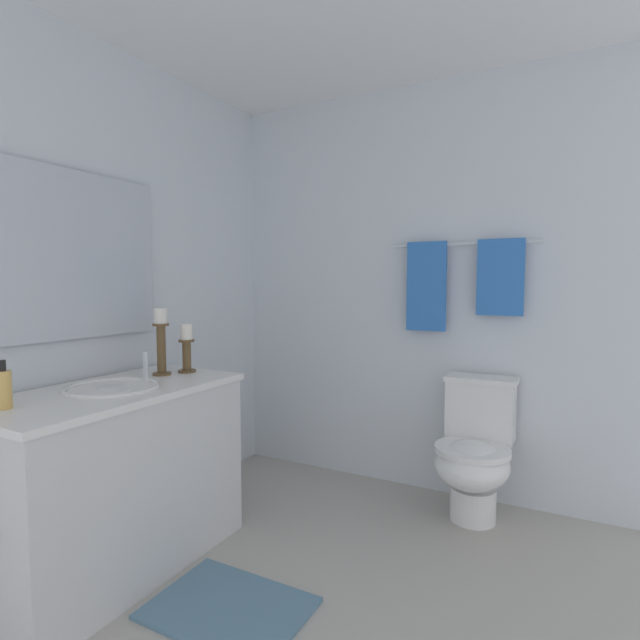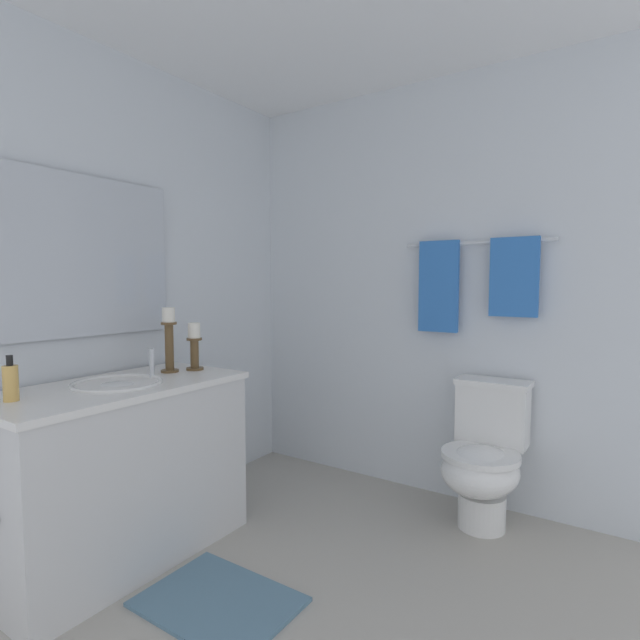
% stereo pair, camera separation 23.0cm
% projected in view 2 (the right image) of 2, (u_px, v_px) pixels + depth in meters
% --- Properties ---
extents(floor, '(2.57, 2.75, 0.02)m').
position_uv_depth(floor, '(305.00, 621.00, 1.86)').
color(floor, '#B2ADA3').
rests_on(floor, ground).
extents(wall_back, '(2.57, 0.04, 2.45)m').
position_uv_depth(wall_back, '(439.00, 291.00, 2.90)').
color(wall_back, silver).
rests_on(wall_back, ground).
extents(wall_left, '(0.04, 2.75, 2.45)m').
position_uv_depth(wall_left, '(97.00, 292.00, 2.47)').
color(wall_left, silver).
rests_on(wall_left, ground).
extents(vanity_cabinet, '(0.58, 1.14, 0.81)m').
position_uv_depth(vanity_cabinet, '(120.00, 471.00, 2.25)').
color(vanity_cabinet, silver).
rests_on(vanity_cabinet, ground).
extents(sink_basin, '(0.40, 0.40, 0.24)m').
position_uv_depth(sink_basin, '(118.00, 392.00, 2.23)').
color(sink_basin, white).
rests_on(sink_basin, vanity_cabinet).
extents(mirror, '(0.02, 1.01, 0.78)m').
position_uv_depth(mirror, '(78.00, 256.00, 2.33)').
color(mirror, silver).
extents(candle_holder_tall, '(0.09, 0.09, 0.25)m').
position_uv_depth(candle_holder_tall, '(194.00, 345.00, 2.58)').
color(candle_holder_tall, brown).
rests_on(candle_holder_tall, vanity_cabinet).
extents(candle_holder_short, '(0.09, 0.09, 0.33)m').
position_uv_depth(candle_holder_short, '(169.00, 338.00, 2.51)').
color(candle_holder_short, brown).
rests_on(candle_holder_short, vanity_cabinet).
extents(soap_bottle, '(0.06, 0.06, 0.18)m').
position_uv_depth(soap_bottle, '(11.00, 382.00, 1.90)').
color(soap_bottle, '#E5B259').
rests_on(soap_bottle, vanity_cabinet).
extents(toilet, '(0.39, 0.54, 0.75)m').
position_uv_depth(toilet, '(484.00, 458.00, 2.53)').
color(toilet, white).
rests_on(toilet, ground).
extents(towel_bar, '(0.83, 0.02, 0.02)m').
position_uv_depth(towel_bar, '(477.00, 243.00, 2.70)').
color(towel_bar, silver).
extents(towel_near_vanity, '(0.23, 0.03, 0.53)m').
position_uv_depth(towel_near_vanity, '(439.00, 287.00, 2.82)').
color(towel_near_vanity, blue).
rests_on(towel_near_vanity, towel_bar).
extents(towel_center, '(0.25, 0.03, 0.42)m').
position_uv_depth(towel_center, '(514.00, 277.00, 2.59)').
color(towel_center, blue).
rests_on(towel_center, towel_bar).
extents(bath_mat, '(0.60, 0.44, 0.02)m').
position_uv_depth(bath_mat, '(219.00, 602.00, 1.94)').
color(bath_mat, slate).
rests_on(bath_mat, ground).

